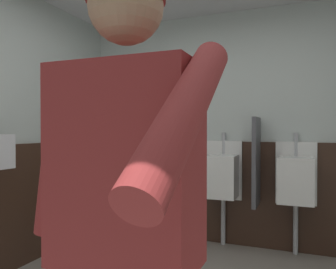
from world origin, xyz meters
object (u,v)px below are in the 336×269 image
(urinal_left, at_px, (221,176))
(person, at_px, (125,203))
(soap_dispenser, at_px, (200,125))
(urinal_middle, at_px, (296,179))

(urinal_left, xyz_separation_m, person, (0.31, -2.66, 0.27))
(person, distance_m, soap_dispenser, 2.86)
(urinal_middle, relative_size, soap_dispenser, 6.89)
(urinal_left, distance_m, person, 2.69)
(urinal_left, height_order, person, person)
(urinal_left, height_order, urinal_middle, same)
(urinal_middle, xyz_separation_m, person, (-0.44, -2.66, 0.27))
(urinal_left, distance_m, urinal_middle, 0.75)
(person, xyz_separation_m, soap_dispenser, (-0.58, 2.78, 0.27))
(urinal_middle, height_order, person, person)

